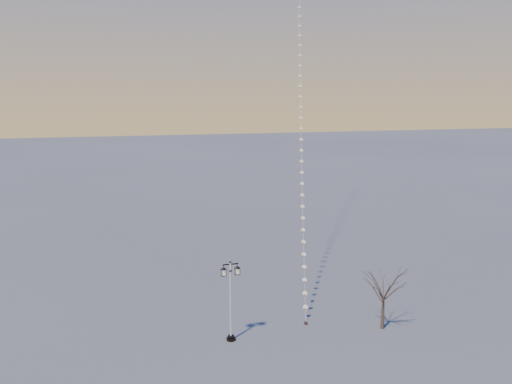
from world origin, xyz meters
name	(u,v)px	position (x,y,z in m)	size (l,w,h in m)	color
ground	(287,343)	(0.00, 0.00, 0.00)	(300.00, 300.00, 0.00)	#565656
street_lamp	(231,297)	(-2.79, 1.13, 2.46)	(1.13, 0.49, 4.45)	black
bare_tree	(384,288)	(5.79, 0.18, 2.42)	(2.10, 2.10, 3.48)	#413325
kite_train	(301,81)	(6.72, 16.16, 14.17)	(10.43, 29.20, 28.58)	#321D1B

